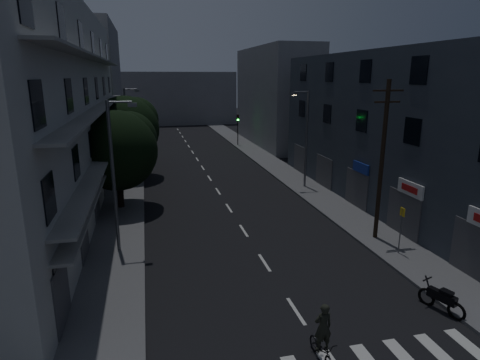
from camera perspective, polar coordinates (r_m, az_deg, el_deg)
name	(u,v)px	position (r m, az deg, el deg)	size (l,w,h in m)	color
ground	(209,177)	(38.15, -4.48, 0.44)	(160.00, 160.00, 0.00)	black
sidewalk_left	(127,181)	(37.78, -15.79, -0.10)	(3.00, 90.00, 0.15)	#565659
sidewalk_right	(284,172)	(39.92, 6.22, 1.15)	(3.00, 90.00, 0.15)	#565659
lane_markings	(200,163)	(44.18, -5.73, 2.38)	(0.15, 60.50, 0.01)	beige
building_left	(47,111)	(30.35, -25.75, 8.80)	(7.00, 36.00, 14.00)	#ACADA8
building_right	(395,130)	(31.24, 21.19, 6.62)	(6.19, 28.00, 11.00)	#2E353E
building_far_left	(95,85)	(59.94, -19.91, 12.53)	(6.00, 20.00, 16.00)	slate
building_far_right	(275,97)	(56.44, 4.99, 11.72)	(6.00, 20.00, 13.00)	slate
building_far_end	(173,98)	(81.88, -9.53, 11.41)	(24.00, 8.00, 10.00)	slate
tree_near	(118,147)	(29.25, -17.00, 4.44)	(5.60, 5.60, 6.91)	black
tree_mid	(126,127)	(38.26, -15.88, 7.30)	(6.06, 6.06, 7.45)	black
tree_far	(127,124)	(45.53, -15.74, 7.74)	(5.33, 5.33, 6.60)	black
traffic_signal_far_right	(238,123)	(54.58, -0.31, 8.09)	(0.28, 0.37, 4.10)	black
traffic_signal_far_left	(138,126)	(52.71, -14.31, 7.41)	(0.28, 0.37, 4.10)	black
street_lamp_left_near	(115,170)	(21.76, -17.35, 1.41)	(1.51, 0.25, 8.00)	slate
street_lamp_right	(305,134)	(33.87, 9.27, 6.43)	(1.51, 0.25, 8.00)	slate
street_lamp_left_far	(128,125)	(41.39, -15.66, 7.54)	(1.51, 0.25, 8.00)	#53545A
utility_pole	(382,158)	(23.72, 19.56, 2.95)	(1.80, 0.24, 9.00)	black
bus_stop_sign	(401,222)	(22.72, 21.97, -5.58)	(0.06, 0.35, 2.52)	#595B60
motorcycle	(441,300)	(18.83, 26.73, -14.95)	(0.92, 1.97, 1.32)	black
cyclist	(322,342)	(14.64, 11.60, -21.67)	(0.67, 1.73, 2.16)	black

